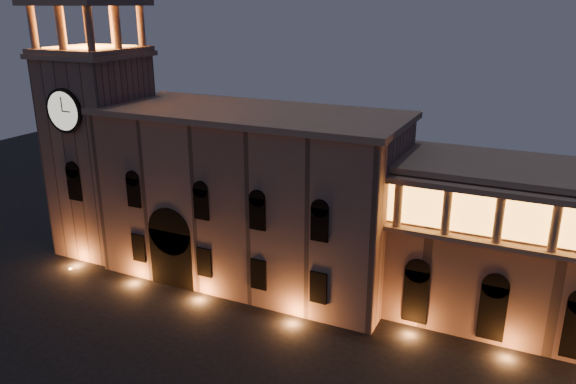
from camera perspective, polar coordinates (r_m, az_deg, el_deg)
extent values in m
cube|color=#8C6C5B|center=(57.47, -3.75, -0.64)|extent=(30.00, 12.00, 17.00)
cube|color=gray|center=(55.21, -3.94, 8.02)|extent=(30.80, 12.80, 0.60)
cube|color=black|center=(58.42, -11.42, -6.48)|extent=(5.00, 1.40, 6.00)
cylinder|color=black|center=(57.23, -11.61, -3.76)|extent=(5.00, 1.40, 5.00)
cube|color=orange|center=(58.36, -11.52, -6.73)|extent=(4.20, 0.20, 5.00)
cube|color=#8C6C5B|center=(66.67, -18.31, 3.40)|extent=(9.00, 9.00, 22.00)
cube|color=gray|center=(64.83, -19.34, 13.03)|extent=(9.80, 9.80, 0.50)
cylinder|color=black|center=(62.23, -21.81, 7.66)|extent=(4.60, 0.35, 4.60)
cylinder|color=beige|center=(62.13, -21.90, 7.64)|extent=(4.00, 0.12, 4.00)
cube|color=gray|center=(64.79, -19.38, 13.47)|extent=(9.40, 9.40, 0.50)
cube|color=orange|center=(64.77, -19.41, 13.73)|extent=(6.80, 6.80, 0.15)
cylinder|color=gray|center=(64.81, -24.51, 14.97)|extent=(0.76, 0.76, 4.20)
cylinder|color=gray|center=(62.00, -22.12, 15.17)|extent=(0.76, 0.76, 4.20)
cylinder|color=gray|center=(59.30, -19.52, 15.36)|extent=(0.76, 0.76, 4.20)
cylinder|color=gray|center=(70.04, -19.70, 15.68)|extent=(0.76, 0.76, 4.20)
cylinder|color=gray|center=(67.44, -17.30, 15.85)|extent=(0.76, 0.76, 4.20)
cylinder|color=gray|center=(64.97, -14.71, 15.99)|extent=(0.76, 0.76, 4.20)
cylinder|color=gray|center=(67.37, -22.01, 15.36)|extent=(0.76, 0.76, 4.20)
cylinder|color=gray|center=(62.08, -17.00, 15.71)|extent=(0.76, 0.76, 4.20)
cube|color=gray|center=(64.63, -19.85, 17.65)|extent=(9.80, 9.80, 0.60)
cylinder|color=gray|center=(47.81, 11.11, -1.18)|extent=(0.70, 0.70, 4.00)
cylinder|color=gray|center=(47.09, 15.82, -1.86)|extent=(0.70, 0.70, 4.00)
cylinder|color=gray|center=(46.70, 20.64, -2.54)|extent=(0.70, 0.70, 4.00)
cylinder|color=gray|center=(46.66, 25.51, -3.22)|extent=(0.70, 0.70, 4.00)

